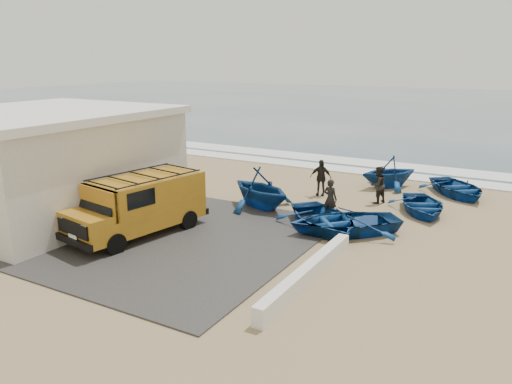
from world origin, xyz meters
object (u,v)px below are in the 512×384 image
at_px(building, 44,161).
at_px(van, 140,203).
at_px(boat_far_left, 389,172).
at_px(boat_mid_left, 260,188).
at_px(fisherman_back, 321,178).
at_px(boat_mid_right, 422,205).
at_px(fisherman_front, 330,199).
at_px(boat_near_right, 344,222).
at_px(fisherman_middle, 378,185).
at_px(boat_near_left, 323,219).
at_px(boat_far_right, 457,188).
at_px(parapet, 308,274).

height_order(building, van, building).
bearing_deg(building, boat_far_left, 44.20).
height_order(boat_mid_left, fisherman_back, boat_mid_left).
xyz_separation_m(boat_mid_right, boat_far_left, (-2.41, 3.66, 0.46)).
bearing_deg(fisherman_front, boat_far_left, -87.24).
relative_size(boat_near_right, boat_mid_right, 1.22).
distance_m(boat_far_left, fisherman_front, 6.22).
height_order(boat_near_right, boat_mid_left, boat_mid_left).
relative_size(van, fisherman_middle, 3.27).
height_order(boat_near_right, boat_mid_right, boat_near_right).
bearing_deg(fisherman_front, fisherman_back, -51.82).
relative_size(boat_near_left, boat_near_right, 0.98).
height_order(fisherman_front, fisherman_middle, fisherman_middle).
bearing_deg(fisherman_middle, fisherman_back, -59.34).
bearing_deg(boat_mid_right, building, -176.56).
distance_m(building, fisherman_middle, 14.43).
distance_m(boat_far_right, fisherman_back, 6.51).
distance_m(boat_mid_right, fisherman_middle, 2.24).
relative_size(building, boat_mid_left, 2.75).
bearing_deg(parapet, fisherman_back, 110.44).
relative_size(parapet, boat_mid_right, 1.76).
distance_m(building, fisherman_back, 12.26).
bearing_deg(parapet, boat_near_right, 97.12).
height_order(van, fisherman_middle, van).
relative_size(van, boat_near_right, 1.32).
height_order(boat_near_left, boat_near_right, boat_near_right).
height_order(van, boat_far_right, van).
bearing_deg(van, fisherman_middle, 62.57).
relative_size(boat_near_left, fisherman_front, 2.48).
relative_size(boat_mid_left, boat_far_left, 1.11).
bearing_deg(fisherman_back, building, -149.69).
relative_size(building, fisherman_front, 5.74).
bearing_deg(boat_far_left, boat_mid_right, -16.92).
bearing_deg(fisherman_back, boat_near_left, -77.52).
xyz_separation_m(boat_mid_left, boat_mid_right, (6.30, 2.69, -0.55)).
relative_size(building, boat_near_right, 2.26).
distance_m(building, fisherman_front, 11.99).
xyz_separation_m(boat_far_left, boat_far_right, (3.27, 0.04, -0.42)).
relative_size(boat_far_left, fisherman_front, 1.87).
bearing_deg(building, boat_far_right, 37.22).
distance_m(fisherman_front, fisherman_middle, 3.30).
xyz_separation_m(van, fisherman_front, (5.36, 5.27, -0.38)).
distance_m(van, boat_far_left, 12.97).
bearing_deg(fisherman_back, boat_far_left, 40.72).
bearing_deg(boat_mid_left, building, 144.86).
xyz_separation_m(boat_mid_left, boat_far_right, (7.16, 6.38, -0.51)).
xyz_separation_m(van, boat_near_left, (5.66, 3.83, -0.78)).
relative_size(boat_near_left, fisherman_middle, 2.43).
relative_size(fisherman_front, fisherman_middle, 0.98).
distance_m(boat_near_left, boat_mid_left, 3.73).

